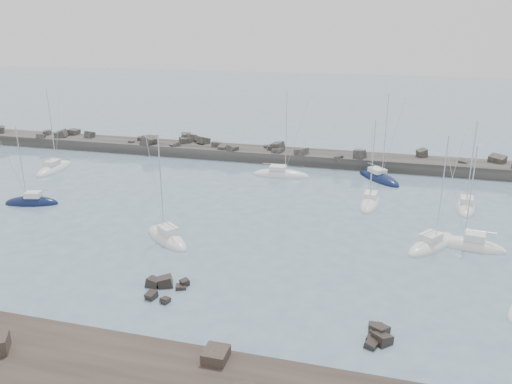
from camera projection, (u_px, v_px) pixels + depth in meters
ground at (236, 254)px, 52.18m from camera, size 400.00×400.00×0.00m
rock_cluster_near at (164, 285)px, 45.53m from camera, size 3.94×4.25×1.45m
rock_cluster_far at (378, 336)px, 38.25m from camera, size 2.24×3.37×1.27m
breakwater at (258, 157)px, 88.71m from camera, size 115.00×7.32×4.91m
sailboat_1 at (54, 169)px, 81.89m from camera, size 3.20×9.05×14.19m
sailboat_2 at (32, 203)px, 66.58m from camera, size 7.46×3.95×11.57m
sailboat_3 at (281, 175)px, 78.84m from camera, size 9.19×3.31×14.21m
sailboat_4 at (167, 239)px, 55.50m from camera, size 7.70×6.74×12.68m
sailboat_5 at (370, 203)px, 66.53m from camera, size 3.08×7.97×12.37m
sailboat_6 at (432, 245)px, 53.98m from camera, size 6.80×8.23×13.08m
sailboat_7 at (378, 179)px, 77.04m from camera, size 8.00×8.79×14.33m
sailboat_8 at (469, 246)px, 53.67m from camera, size 7.77×3.49×12.12m
sailboat_9 at (466, 207)px, 65.11m from camera, size 3.19×7.92×12.33m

